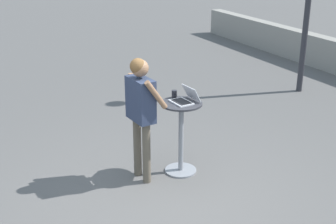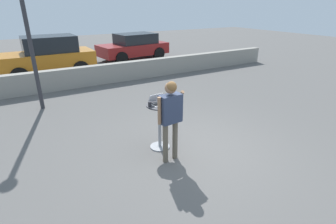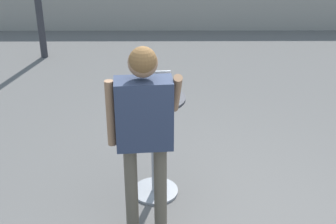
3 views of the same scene
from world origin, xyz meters
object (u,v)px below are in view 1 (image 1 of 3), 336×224
at_px(laptop, 185,99).
at_px(coffee_mug, 174,94).
at_px(cafe_table, 181,132).
at_px(standing_person, 141,104).

distance_m(laptop, coffee_mug, 0.22).
relative_size(cafe_table, coffee_mug, 9.28).
distance_m(cafe_table, standing_person, 0.76).
height_order(cafe_table, coffee_mug, coffee_mug).
bearing_deg(cafe_table, standing_person, -96.53).
xyz_separation_m(laptop, standing_person, (-0.06, -0.63, 0.02)).
distance_m(laptop, standing_person, 0.63).
xyz_separation_m(coffee_mug, standing_person, (0.16, -0.58, 0.01)).
height_order(laptop, standing_person, standing_person).
relative_size(laptop, coffee_mug, 3.17).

